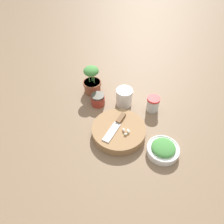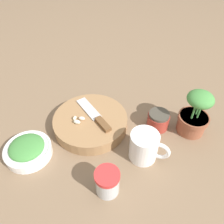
% 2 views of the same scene
% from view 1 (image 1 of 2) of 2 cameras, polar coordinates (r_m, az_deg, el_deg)
% --- Properties ---
extents(ground_plane, '(5.00, 5.00, 0.00)m').
position_cam_1_polar(ground_plane, '(1.09, 0.41, -2.37)').
color(ground_plane, '#7F664C').
extents(cutting_board, '(0.25, 0.25, 0.04)m').
position_cam_1_polar(cutting_board, '(1.03, 1.77, -4.91)').
color(cutting_board, '#9E754C').
rests_on(cutting_board, ground_plane).
extents(chef_knife, '(0.09, 0.19, 0.01)m').
position_cam_1_polar(chef_knife, '(1.01, 1.12, -3.42)').
color(chef_knife, brown).
rests_on(chef_knife, cutting_board).
extents(garlic_cloves, '(0.04, 0.04, 0.01)m').
position_cam_1_polar(garlic_cloves, '(0.99, 3.70, -5.07)').
color(garlic_cloves, '#ECE4C4').
rests_on(garlic_cloves, cutting_board).
extents(herb_bowl, '(0.14, 0.14, 0.05)m').
position_cam_1_polar(herb_bowl, '(0.98, 13.18, -9.46)').
color(herb_bowl, white).
rests_on(herb_bowl, ground_plane).
extents(spice_jar, '(0.07, 0.07, 0.08)m').
position_cam_1_polar(spice_jar, '(1.14, 10.63, 2.14)').
color(spice_jar, silver).
rests_on(spice_jar, ground_plane).
extents(coffee_mug, '(0.08, 0.12, 0.09)m').
position_cam_1_polar(coffee_mug, '(1.15, 3.16, 4.01)').
color(coffee_mug, white).
rests_on(coffee_mug, ground_plane).
extents(honey_jar, '(0.07, 0.07, 0.06)m').
position_cam_1_polar(honey_jar, '(1.16, -3.70, 3.25)').
color(honey_jar, '#9E3328').
rests_on(honey_jar, ground_plane).
extents(potted_herb, '(0.10, 0.10, 0.16)m').
position_cam_1_polar(potted_herb, '(1.22, -5.26, 7.93)').
color(potted_herb, '#935138').
rests_on(potted_herb, ground_plane).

